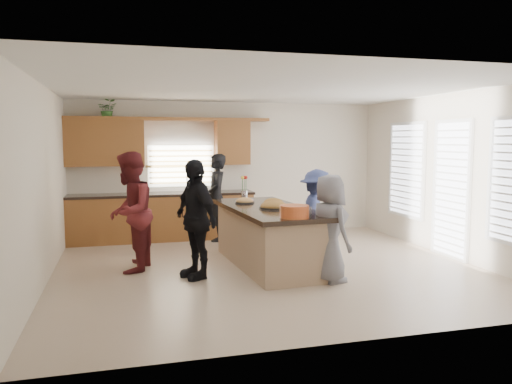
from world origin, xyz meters
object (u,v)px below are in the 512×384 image
object	(u,v)px
island	(268,238)
woman_left_mid	(130,212)
salad_bowl	(294,211)
woman_left_front	(195,219)
woman_right_front	(329,228)
woman_right_back	(317,215)
woman_left_back	(217,197)

from	to	relation	value
island	woman_left_mid	bearing A→B (deg)	169.96
salad_bowl	woman_left_front	bearing A→B (deg)	149.02
woman_right_front	salad_bowl	bearing A→B (deg)	82.54
island	woman_right_back	world-z (taller)	woman_right_back
island	woman_right_front	size ratio (longest dim) A/B	1.81
woman_left_front	woman_left_back	bearing A→B (deg)	141.70
woman_left_back	woman_right_front	xyz separation A→B (m)	(1.01, -3.28, -0.10)
island	woman_right_front	xyz separation A→B (m)	(0.58, -1.08, 0.31)
salad_bowl	woman_right_back	world-z (taller)	woman_right_back
woman_left_back	woman_right_back	world-z (taller)	woman_left_back
woman_left_mid	woman_right_back	xyz separation A→B (m)	(3.04, -0.03, -0.16)
woman_left_mid	woman_left_front	xyz separation A→B (m)	(0.91, -0.61, -0.05)
island	woman_left_mid	xyz separation A→B (m)	(-2.13, 0.23, 0.47)
island	woman_left_front	size ratio (longest dim) A/B	1.59
salad_bowl	woman_left_back	distance (m)	3.37
salad_bowl	woman_right_front	bearing A→B (deg)	5.42
woman_right_back	salad_bowl	bearing A→B (deg)	160.68
island	salad_bowl	xyz separation A→B (m)	(0.04, -1.13, 0.59)
salad_bowl	woman_left_mid	bearing A→B (deg)	147.75
island	woman_left_back	distance (m)	2.28
island	woman_left_mid	world-z (taller)	woman_left_mid
woman_left_back	woman_left_front	distance (m)	2.70
salad_bowl	woman_right_back	xyz separation A→B (m)	(0.87, 1.34, -0.28)
salad_bowl	woman_left_front	world-z (taller)	woman_left_front
island	salad_bowl	size ratio (longest dim) A/B	6.90
woman_right_back	woman_left_front	bearing A→B (deg)	119.06
woman_right_back	woman_right_front	world-z (taller)	woman_right_front
woman_left_back	woman_right_back	xyz separation A→B (m)	(1.34, -2.00, -0.11)
woman_right_back	woman_left_mid	bearing A→B (deg)	103.21
island	woman_left_mid	size ratio (longest dim) A/B	1.51
woman_left_front	woman_right_back	size ratio (longest dim) A/B	1.14
woman_left_front	woman_right_front	distance (m)	1.94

